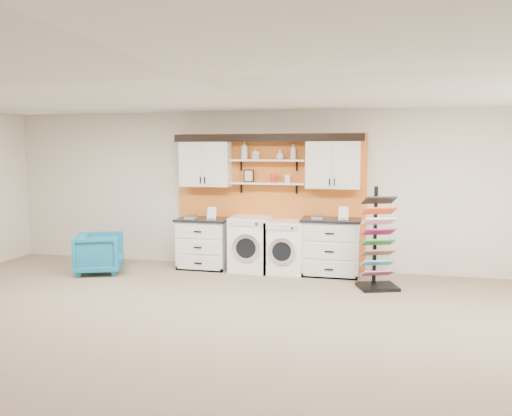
% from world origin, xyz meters
% --- Properties ---
extents(floor, '(10.00, 10.00, 0.00)m').
position_xyz_m(floor, '(0.00, 0.00, 0.00)').
color(floor, gray).
rests_on(floor, ground).
extents(ceiling, '(10.00, 10.00, 0.00)m').
position_xyz_m(ceiling, '(0.00, 0.00, 2.80)').
color(ceiling, white).
rests_on(ceiling, wall_back).
extents(wall_back, '(10.00, 0.00, 10.00)m').
position_xyz_m(wall_back, '(0.00, 4.00, 1.40)').
color(wall_back, beige).
rests_on(wall_back, floor).
extents(accent_panel, '(3.40, 0.07, 2.40)m').
position_xyz_m(accent_panel, '(0.00, 3.96, 1.20)').
color(accent_panel, orange).
rests_on(accent_panel, wall_back).
extents(upper_cabinet_left, '(0.90, 0.35, 0.84)m').
position_xyz_m(upper_cabinet_left, '(-1.13, 3.79, 1.88)').
color(upper_cabinet_left, white).
rests_on(upper_cabinet_left, wall_back).
extents(upper_cabinet_right, '(0.90, 0.35, 0.84)m').
position_xyz_m(upper_cabinet_right, '(1.13, 3.79, 1.88)').
color(upper_cabinet_right, white).
rests_on(upper_cabinet_right, wall_back).
extents(shelf_lower, '(1.32, 0.28, 0.03)m').
position_xyz_m(shelf_lower, '(0.00, 3.80, 1.53)').
color(shelf_lower, white).
rests_on(shelf_lower, wall_back).
extents(shelf_upper, '(1.32, 0.28, 0.03)m').
position_xyz_m(shelf_upper, '(0.00, 3.80, 1.93)').
color(shelf_upper, white).
rests_on(shelf_upper, wall_back).
extents(crown_molding, '(3.30, 0.41, 0.13)m').
position_xyz_m(crown_molding, '(0.00, 3.81, 2.33)').
color(crown_molding, black).
rests_on(crown_molding, wall_back).
extents(picture_frame, '(0.18, 0.02, 0.22)m').
position_xyz_m(picture_frame, '(-0.35, 3.85, 1.66)').
color(picture_frame, black).
rests_on(picture_frame, shelf_lower).
extents(canister_red, '(0.11, 0.11, 0.16)m').
position_xyz_m(canister_red, '(0.10, 3.80, 1.62)').
color(canister_red, red).
rests_on(canister_red, shelf_lower).
extents(canister_cream, '(0.10, 0.10, 0.14)m').
position_xyz_m(canister_cream, '(0.35, 3.80, 1.61)').
color(canister_cream, silver).
rests_on(canister_cream, shelf_lower).
extents(base_cabinet_left, '(0.92, 0.66, 0.90)m').
position_xyz_m(base_cabinet_left, '(-1.13, 3.64, 0.45)').
color(base_cabinet_left, white).
rests_on(base_cabinet_left, floor).
extents(base_cabinet_right, '(0.98, 0.66, 0.96)m').
position_xyz_m(base_cabinet_right, '(1.13, 3.64, 0.48)').
color(base_cabinet_right, white).
rests_on(base_cabinet_right, floor).
extents(washer, '(0.68, 0.71, 0.95)m').
position_xyz_m(washer, '(-0.26, 3.64, 0.48)').
color(washer, white).
rests_on(washer, floor).
extents(dryer, '(0.64, 0.71, 0.90)m').
position_xyz_m(dryer, '(0.35, 3.64, 0.45)').
color(dryer, white).
rests_on(dryer, floor).
extents(sample_rack, '(0.69, 0.63, 1.55)m').
position_xyz_m(sample_rack, '(1.89, 2.97, 0.51)').
color(sample_rack, black).
rests_on(sample_rack, floor).
extents(armchair, '(0.97, 0.96, 0.69)m').
position_xyz_m(armchair, '(-2.76, 2.88, 0.34)').
color(armchair, '#136991').
rests_on(armchair, floor).
extents(soap_bottle_a, '(0.17, 0.17, 0.32)m').
position_xyz_m(soap_bottle_a, '(-0.42, 3.80, 2.10)').
color(soap_bottle_a, silver).
rests_on(soap_bottle_a, shelf_upper).
extents(soap_bottle_b, '(0.13, 0.13, 0.20)m').
position_xyz_m(soap_bottle_b, '(-0.22, 3.80, 2.05)').
color(soap_bottle_b, silver).
rests_on(soap_bottle_b, shelf_upper).
extents(soap_bottle_c, '(0.16, 0.16, 0.17)m').
position_xyz_m(soap_bottle_c, '(0.22, 3.80, 2.03)').
color(soap_bottle_c, silver).
rests_on(soap_bottle_c, shelf_upper).
extents(soap_bottle_d, '(0.14, 0.14, 0.26)m').
position_xyz_m(soap_bottle_d, '(0.45, 3.80, 2.08)').
color(soap_bottle_d, silver).
rests_on(soap_bottle_d, shelf_upper).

